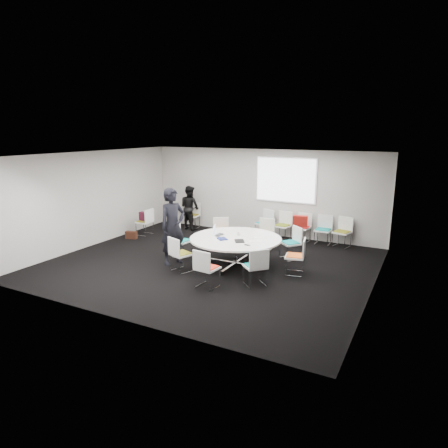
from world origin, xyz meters
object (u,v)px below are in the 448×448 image
at_px(chair_back_b, 283,231).
at_px(person_back, 190,207).
at_px(maroon_bag, 144,217).
at_px(chair_ring_c, 265,240).
at_px(chair_back_a, 264,229).
at_px(chair_person_back, 192,220).
at_px(chair_spare_left, 145,227).
at_px(chair_back_e, 342,238).
at_px(laptop, 221,235).
at_px(chair_ring_h, 255,274).
at_px(person_main, 173,226).
at_px(conference_table, 235,244).
at_px(chair_ring_f, 181,261).
at_px(chair_back_d, 323,235).
at_px(cup, 238,234).
at_px(chair_ring_e, 181,247).
at_px(chair_ring_b, 291,249).
at_px(chair_back_c, 302,233).
at_px(chair_ring_g, 207,276).
at_px(brown_bag, 131,235).
at_px(chair_ring_d, 222,239).
at_px(chair_ring_a, 295,263).

height_order(chair_back_b, person_back, person_back).
bearing_deg(maroon_bag, chair_ring_c, 4.53).
xyz_separation_m(chair_back_a, chair_person_back, (-2.73, -0.02, 0.00)).
height_order(chair_ring_c, chair_spare_left, same).
xyz_separation_m(chair_back_e, laptop, (-2.52, -2.94, 0.47)).
distance_m(chair_ring_h, person_main, 2.62).
distance_m(conference_table, maroon_bag, 4.22).
bearing_deg(chair_back_a, chair_spare_left, 46.66).
height_order(chair_ring_f, chair_back_d, same).
relative_size(laptop, cup, 3.54).
bearing_deg(chair_back_e, chair_ring_e, 53.68).
bearing_deg(chair_spare_left, conference_table, -109.56).
distance_m(chair_ring_b, maroon_bag, 5.12).
relative_size(chair_ring_h, person_main, 0.44).
distance_m(chair_ring_c, chair_ring_f, 2.94).
relative_size(person_main, cup, 22.02).
xyz_separation_m(chair_ring_c, chair_back_e, (1.94, 1.29, 0.00)).
distance_m(chair_back_b, chair_back_c, 0.61).
bearing_deg(chair_back_a, person_back, 26.69).
xyz_separation_m(chair_back_a, laptop, (-0.05, -2.93, 0.47)).
height_order(chair_person_back, cup, chair_person_back).
bearing_deg(chair_back_e, person_back, 16.78).
height_order(chair_ring_b, chair_ring_e, same).
distance_m(chair_spare_left, person_main, 3.26).
distance_m(chair_back_c, maroon_bag, 5.13).
bearing_deg(chair_back_a, chair_ring_e, 90.36).
height_order(chair_spare_left, laptop, chair_spare_left).
xyz_separation_m(chair_spare_left, cup, (3.95, -1.10, 0.50)).
bearing_deg(chair_ring_e, chair_ring_h, 73.85).
xyz_separation_m(chair_ring_b, chair_ring_g, (-1.00, -2.77, 0.00)).
relative_size(chair_ring_e, chair_back_b, 1.00).
xyz_separation_m(chair_ring_g, chair_ring_h, (0.90, 0.60, 0.00)).
height_order(chair_back_d, maroon_bag, chair_back_d).
relative_size(chair_back_a, person_main, 0.44).
distance_m(chair_ring_c, chair_ring_g, 3.31).
xyz_separation_m(chair_ring_e, cup, (1.59, 0.31, 0.50)).
relative_size(person_back, brown_bag, 4.24).
relative_size(chair_back_a, chair_spare_left, 1.00).
distance_m(conference_table, chair_ring_d, 1.61).
bearing_deg(chair_back_d, chair_ring_b, 78.38).
distance_m(chair_ring_g, chair_ring_h, 1.08).
xyz_separation_m(chair_ring_e, brown_bag, (-2.45, 0.82, -0.16)).
height_order(chair_ring_e, chair_spare_left, same).
height_order(chair_ring_a, cup, chair_ring_a).
relative_size(chair_ring_b, chair_ring_d, 1.00).
bearing_deg(chair_ring_a, chair_back_b, 13.54).
height_order(chair_back_b, chair_person_back, same).
bearing_deg(chair_back_b, chair_ring_g, 95.84).
height_order(chair_back_c, chair_spare_left, same).
relative_size(chair_ring_g, chair_back_a, 1.00).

